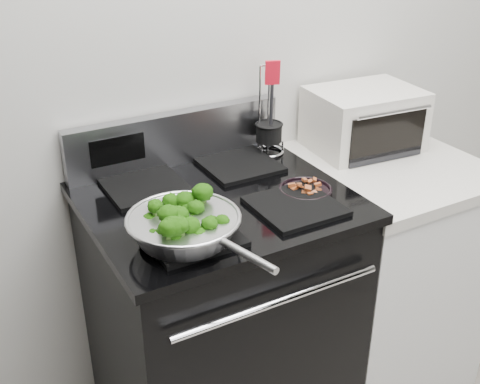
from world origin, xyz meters
TOP-DOWN VIEW (x-y plane):
  - back_wall at (0.00, 1.75)m, footprint 4.00×0.02m
  - gas_range at (-0.30, 1.41)m, footprint 0.79×0.69m
  - counter at (0.39, 1.41)m, footprint 0.62×0.68m
  - skillet at (-0.49, 1.22)m, footprint 0.31×0.48m
  - broccoli_pile at (-0.49, 1.23)m, footprint 0.24×0.24m
  - bacon_plate at (-0.04, 1.31)m, footprint 0.17×0.17m
  - utensil_holder at (0.02, 1.63)m, footprint 0.11×0.11m
  - toaster_oven at (0.39, 1.57)m, footprint 0.41×0.33m

SIDE VIEW (x-z plane):
  - counter at x=0.39m, z-range 0.00..0.92m
  - gas_range at x=-0.30m, z-range -0.08..1.05m
  - bacon_plate at x=-0.04m, z-range 0.95..0.99m
  - skillet at x=-0.49m, z-range 0.97..1.03m
  - utensil_holder at x=0.02m, z-range 0.84..1.18m
  - broccoli_pile at x=-0.49m, z-range 0.98..1.06m
  - toaster_oven at x=0.39m, z-range 0.92..1.14m
  - back_wall at x=0.00m, z-range 0.00..2.70m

